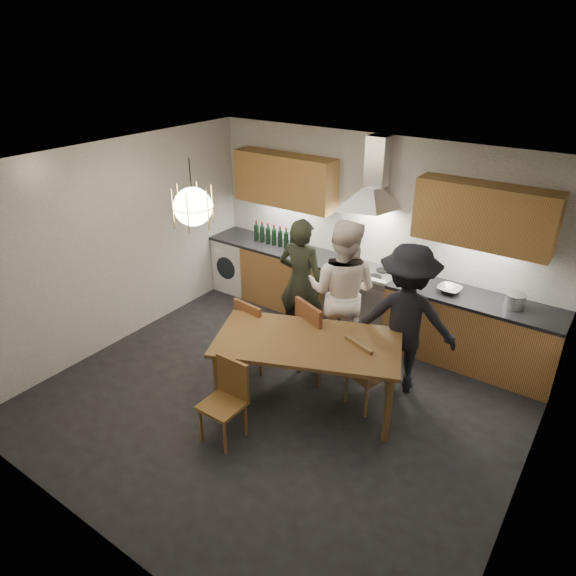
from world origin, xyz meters
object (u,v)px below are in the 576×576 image
Objects in this scene: chair_back_left at (254,330)px; chair_front at (227,395)px; person_mid at (342,292)px; dining_table at (307,348)px; person_left at (301,282)px; wine_bottles at (277,236)px; stock_pot at (515,301)px; mixing_bowl at (449,289)px; person_right at (406,319)px.

chair_back_left is 1.07× the size of chair_front.
chair_front is 1.95m from person_mid.
dining_table is 0.97m from chair_front.
chair_front is (0.52, -1.09, -0.03)m from chair_back_left.
wine_bottles is (-0.92, 0.74, 0.20)m from person_left.
stock_pot reaches higher than chair_back_left.
chair_front is 3.39m from stock_pot.
chair_back_left is at bearing 143.07° from dining_table.
chair_back_left is at bearing -62.97° from wine_bottles.
stock_pot is at bearing -167.22° from person_mid.
wine_bottles is (-1.33, 2.69, 0.56)m from chair_front.
chair_back_left is 2.40m from mixing_bowl.
person_mid is (0.21, 1.89, 0.42)m from chair_front.
person_left is 1.20m from wine_bottles.
person_left reaches higher than wine_bottles.
chair_back_left is 1.15m from person_mid.
mixing_bowl reaches higher than chair_back_left.
wine_bottles is at bearing -39.80° from person_right.
wine_bottles is (-1.72, 1.82, 0.33)m from dining_table.
chair_back_left is 0.52× the size of person_right.
person_right is at bearing -20.89° from wine_bottles.
stock_pot is at bearing 3.88° from mixing_bowl.
chair_back_left is 4.16× the size of stock_pot.
person_mid is 1.30m from mixing_bowl.
chair_front is at bearing 39.55° from person_right.
person_mid reaches higher than mixing_bowl.
wine_bottles is at bearing 179.20° from mixing_bowl.
chair_front is at bearing -126.42° from stock_pot.
mixing_bowl reaches higher than dining_table.
stock_pot is at bearing 0.23° from wine_bottles.
wine_bottles is (-2.42, 0.92, 0.17)m from person_right.
person_right is at bearing 58.73° from chair_front.
chair_back_left is 3.02m from stock_pot.
chair_front is at bearing 121.79° from chair_back_left.
dining_table is 2.53m from wine_bottles.
person_left is at bearing -157.14° from mixing_bowl.
stock_pot is (1.61, 1.84, 0.26)m from dining_table.
chair_front is 0.49× the size of person_right.
person_left is at bearing 102.38° from chair_front.
person_right reaches higher than person_left.
stock_pot is (1.78, 0.81, 0.06)m from person_mid.
person_left is 2.03× the size of wine_bottles.
chair_front is 2.11m from person_right.
wine_bottles reaches higher than chair_back_left.
stock_pot reaches higher than mixing_bowl.
person_left is 7.68× the size of stock_pot.
dining_table is 2.50× the size of chair_front.
dining_table is at bearing 171.96° from chair_back_left.
dining_table is at bearing 33.26° from person_right.
dining_table is at bearing 87.99° from person_mid.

